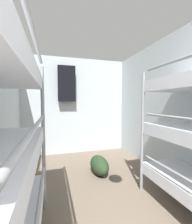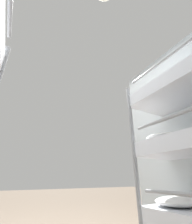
# 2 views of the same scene
# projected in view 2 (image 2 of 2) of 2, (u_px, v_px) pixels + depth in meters

# --- Properties ---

